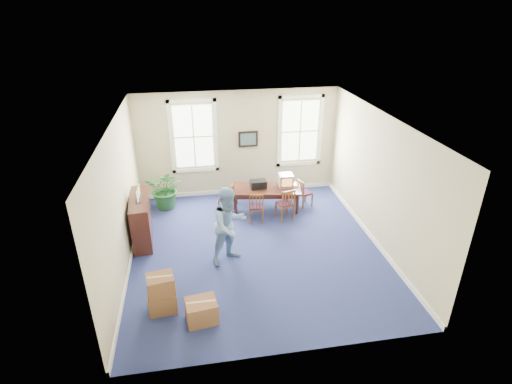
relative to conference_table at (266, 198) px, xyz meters
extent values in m
plane|color=navy|center=(-0.63, -2.01, -0.33)|extent=(6.50, 6.50, 0.00)
plane|color=white|center=(-0.63, -2.01, 2.87)|extent=(6.50, 6.50, 0.00)
plane|color=tan|center=(-0.63, 1.24, 1.27)|extent=(6.50, 0.00, 6.50)
plane|color=tan|center=(-0.63, -5.26, 1.27)|extent=(6.50, 0.00, 6.50)
plane|color=tan|center=(-3.63, -2.01, 1.27)|extent=(0.00, 6.50, 6.50)
plane|color=tan|center=(2.37, -2.01, 1.27)|extent=(0.00, 6.50, 6.50)
cube|color=white|center=(-0.63, 1.21, -0.27)|extent=(6.00, 0.04, 0.12)
cube|color=white|center=(-3.60, -2.01, -0.27)|extent=(0.04, 6.50, 0.12)
cube|color=white|center=(2.34, -2.01, -0.27)|extent=(0.04, 6.50, 0.12)
cube|color=white|center=(0.84, 0.00, 0.36)|extent=(0.21, 0.24, 0.05)
cube|color=black|center=(-0.22, 0.04, 0.44)|extent=(0.46, 0.31, 0.23)
imported|color=#7297C5|center=(-1.30, -2.35, 0.59)|extent=(1.13, 1.06, 1.85)
cube|color=#3E1C14|center=(-3.38, -1.10, 0.28)|extent=(0.56, 1.57, 1.21)
imported|color=#1C4D20|center=(-2.82, 0.56, 0.26)|extent=(1.31, 1.23, 1.18)
camera|label=1|loc=(-2.00, -10.09, 5.19)|focal=28.00mm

